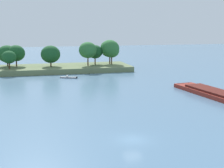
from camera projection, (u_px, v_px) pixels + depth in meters
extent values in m
plane|color=slate|center=(133.00, 140.00, 44.65)|extent=(400.00, 400.00, 0.00)
cube|color=#66754C|center=(38.00, 69.00, 109.37)|extent=(63.52, 17.59, 1.75)
cylinder|color=#513823|center=(8.00, 64.00, 110.17)|extent=(0.44, 0.44, 1.65)
ellipsoid|color=#194C23|center=(7.00, 54.00, 109.54)|extent=(6.54, 6.54, 5.88)
cylinder|color=#513823|center=(9.00, 66.00, 103.31)|extent=(0.44, 0.44, 1.99)
ellipsoid|color=#194C23|center=(9.00, 57.00, 102.79)|extent=(4.61, 4.61, 4.15)
cylinder|color=#513823|center=(16.00, 63.00, 109.94)|extent=(0.44, 0.44, 2.05)
ellipsoid|color=#194C23|center=(16.00, 53.00, 109.31)|extent=(6.15, 6.15, 5.53)
cylinder|color=#513823|center=(51.00, 64.00, 109.72)|extent=(0.44, 0.44, 1.54)
ellipsoid|color=#194C23|center=(51.00, 54.00, 109.10)|extent=(6.61, 6.61, 5.95)
cylinder|color=#513823|center=(88.00, 61.00, 111.50)|extent=(0.44, 0.44, 2.97)
ellipsoid|color=#2D6B33|center=(88.00, 50.00, 110.77)|extent=(6.24, 6.24, 5.61)
cylinder|color=#513823|center=(95.00, 61.00, 115.61)|extent=(0.44, 0.44, 2.36)
ellipsoid|color=#194C23|center=(95.00, 52.00, 115.00)|extent=(5.39, 5.39, 4.85)
cylinder|color=#513823|center=(110.00, 60.00, 116.48)|extent=(0.44, 0.44, 2.85)
ellipsoid|color=#2D6B33|center=(110.00, 49.00, 115.72)|extent=(6.95, 6.95, 6.25)
cylinder|color=#513823|center=(112.00, 60.00, 116.23)|extent=(0.44, 0.44, 2.66)
ellipsoid|color=#2D6B33|center=(112.00, 51.00, 115.58)|extent=(5.57, 5.57, 5.01)
cube|color=maroon|center=(184.00, 85.00, 82.92)|extent=(4.10, 1.38, 0.83)
cube|color=slate|center=(68.00, 78.00, 96.26)|extent=(5.05, 3.15, 0.36)
cube|color=white|center=(67.00, 76.00, 96.25)|extent=(0.69, 0.72, 0.50)
cube|color=black|center=(77.00, 77.00, 95.74)|extent=(0.39, 0.41, 0.56)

